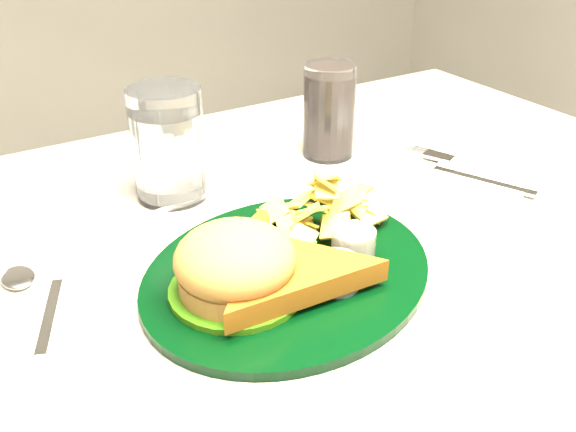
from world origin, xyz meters
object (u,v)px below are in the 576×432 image
cola_glass (329,111)px  dinner_plate (288,246)px  water_glass (168,144)px  fork_napkin (477,178)px

cola_glass → dinner_plate: bearing=-132.1°
dinner_plate → water_glass: bearing=75.0°
dinner_plate → fork_napkin: bearing=-12.9°
cola_glass → fork_napkin: bearing=-57.1°
fork_napkin → cola_glass: bearing=99.5°
water_glass → fork_napkin: size_ratio=0.78×
water_glass → fork_napkin: water_glass is taller
dinner_plate → cola_glass: 0.31m
dinner_plate → water_glass: size_ratio=2.31×
water_glass → fork_napkin: 0.39m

